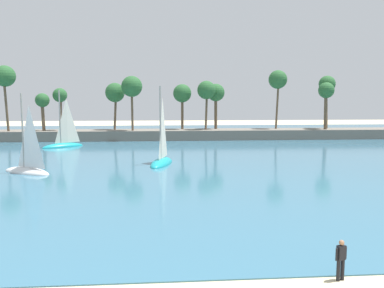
% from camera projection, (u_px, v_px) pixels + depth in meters
% --- Properties ---
extents(sea, '(220.00, 96.31, 0.06)m').
position_uv_depth(sea, '(165.00, 144.00, 63.07)').
color(sea, '#386B84').
rests_on(sea, ground).
extents(palm_headland, '(92.41, 6.43, 13.05)m').
position_uv_depth(palm_headland, '(158.00, 120.00, 70.67)').
color(palm_headland, slate).
rests_on(palm_headland, ground).
extents(person_at_waterline, '(0.52, 0.30, 1.67)m').
position_uv_depth(person_at_waterline, '(341.00, 259.00, 15.47)').
color(person_at_waterline, black).
rests_on(person_at_waterline, ground).
extents(sailboat_near_shore, '(3.42, 6.67, 9.28)m').
position_uv_depth(sailboat_near_shore, '(162.00, 156.00, 43.62)').
color(sailboat_near_shore, teal).
rests_on(sailboat_near_shore, sea).
extents(sailboat_mid_bay, '(5.82, 4.44, 8.34)m').
position_uv_depth(sailboat_mid_bay, '(27.00, 165.00, 38.15)').
color(sailboat_mid_bay, white).
rests_on(sailboat_mid_bay, sea).
extents(sailboat_toward_headland, '(6.20, 5.39, 9.23)m').
position_uv_depth(sailboat_toward_headland, '(64.00, 141.00, 59.42)').
color(sailboat_toward_headland, teal).
rests_on(sailboat_toward_headland, sea).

